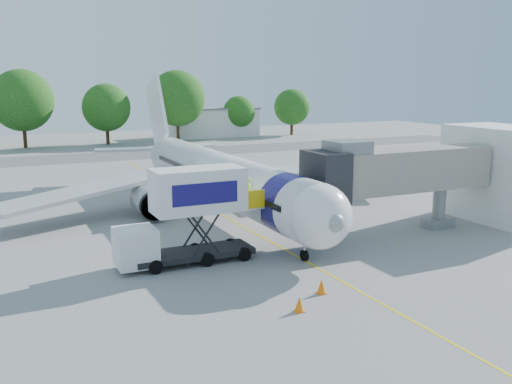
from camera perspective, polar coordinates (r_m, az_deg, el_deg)
name	(u,v)px	position (r m, az deg, el deg)	size (l,w,h in m)	color
ground	(239,224)	(41.86, -1.72, -3.22)	(160.00, 160.00, 0.00)	gray
guidance_line	(239,224)	(41.86, -1.72, -3.22)	(0.15, 70.00, 0.01)	yellow
taxiway_strip	(117,156)	(81.45, -13.74, 3.53)	(120.00, 10.00, 0.01)	#59595B
aircraft	(218,176)	(44.97, -3.86, 1.61)	(34.17, 37.73, 11.35)	white
jet_bridge	(390,172)	(39.16, 13.25, 1.97)	(13.90, 3.20, 6.60)	gray
terminal_stub	(502,173)	(46.53, 23.38, 1.72)	(5.00, 8.00, 7.00)	silver
catering_hiloader	(187,217)	(32.65, -6.88, -2.46)	(8.50, 2.44, 5.50)	black
ground_tug	(382,291)	(27.75, 12.52, -9.62)	(3.63, 2.64, 1.30)	silver
safety_cone_a	(322,287)	(28.71, 6.57, -9.39)	(0.47, 0.47, 0.75)	orange
safety_cone_b	(299,304)	(26.53, 4.36, -11.14)	(0.46, 0.46, 0.73)	orange
outbuilding_right	(213,122)	(106.54, -4.36, 6.99)	(16.40, 7.40, 5.30)	silver
tree_c	(22,100)	(94.56, -22.36, 8.47)	(9.41, 9.41, 12.00)	#382314
tree_d	(106,108)	(95.95, -14.75, 8.17)	(7.70, 7.70, 9.82)	#382314
tree_e	(177,98)	(98.49, -7.88, 9.27)	(9.42, 9.42, 12.01)	#382314
tree_f	(239,112)	(105.92, -1.72, 8.01)	(5.87, 5.87, 7.48)	#382314
tree_g	(292,107)	(109.39, 3.61, 8.47)	(6.80, 6.80, 8.67)	#382314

